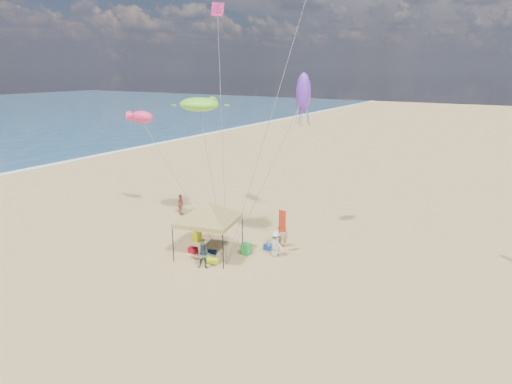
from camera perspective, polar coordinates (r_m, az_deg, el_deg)
ground at (r=26.31m, az=-3.47°, el=-9.94°), size 280.00×280.00×0.00m
canopy_tent at (r=27.28m, az=-6.16°, el=-1.47°), size 6.38×6.38×4.04m
feather_flag at (r=28.00m, az=3.29°, el=-4.08°), size 0.43×0.11×2.85m
cooler_red at (r=28.77m, az=-8.06°, el=-7.35°), size 0.54×0.38×0.38m
cooler_blue at (r=28.97m, az=1.59°, el=-7.03°), size 0.54×0.38×0.38m
bag_navy at (r=28.33m, az=-5.70°, el=-7.66°), size 0.69×0.54×0.36m
bag_orange at (r=31.89m, az=-4.68°, el=-4.93°), size 0.54×0.69×0.36m
chair_green at (r=28.24m, az=-1.25°, el=-7.29°), size 0.50×0.50×0.70m
chair_yellow at (r=30.55m, az=-7.57°, el=-5.61°), size 0.50×0.50×0.70m
crate_grey at (r=27.63m, az=-5.64°, el=-8.37°), size 0.34×0.30×0.28m
beach_cart at (r=27.22m, az=-5.74°, el=-8.62°), size 0.90×0.50×0.24m
person_near_a at (r=29.23m, az=3.38°, el=-5.22°), size 0.82×0.71×1.91m
person_near_b at (r=26.34m, az=-6.69°, el=-8.07°), size 0.97×0.90×1.60m
person_near_c at (r=27.73m, az=2.46°, el=-6.66°), size 1.13×0.71×1.66m
person_far_a at (r=35.96m, az=-9.61°, el=-1.58°), size 0.76×1.08×1.70m
turtle_kite at (r=30.21m, az=-7.27°, el=11.03°), size 2.97×2.46×0.93m
fish_kite at (r=34.02m, az=-14.34°, el=9.28°), size 2.21×1.50×0.90m
squid_kite at (r=31.18m, az=6.08°, el=12.50°), size 1.31×1.31×2.65m
stunt_kite_pink at (r=38.70m, az=-4.93°, el=22.22°), size 0.98×1.11×0.95m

